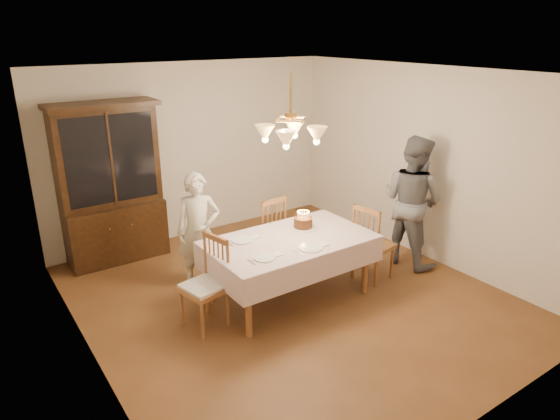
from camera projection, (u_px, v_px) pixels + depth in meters
ground at (289, 297)px, 5.98m from camera, size 5.00×5.00×0.00m
room_shell at (290, 169)px, 5.44m from camera, size 5.00×5.00×5.00m
dining_table at (290, 245)px, 5.74m from camera, size 1.90×1.10×0.76m
china_hutch at (111, 187)px, 6.66m from camera, size 1.38×0.54×2.16m
chair_far_side at (266, 235)px, 6.62m from camera, size 0.49×0.47×1.00m
chair_left_end at (204, 288)px, 5.25m from camera, size 0.50×0.51×1.00m
chair_right_end at (373, 246)px, 6.29m from camera, size 0.49×0.50×1.00m
elderly_woman at (199, 231)px, 6.01m from camera, size 0.62×0.53×1.45m
adult_in_grey at (412, 201)px, 6.60m from camera, size 0.77×0.93×1.76m
birthday_cake at (303, 223)px, 6.00m from camera, size 0.30×0.30×0.22m
place_setting_near_left at (266, 257)px, 5.24m from camera, size 0.38×0.23×0.02m
place_setting_near_right at (312, 248)px, 5.47m from camera, size 0.41×0.26×0.02m
place_setting_far_left at (243, 240)px, 5.67m from camera, size 0.40×0.25×0.02m
chandelier at (291, 134)px, 5.30m from camera, size 0.62×0.62×0.73m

